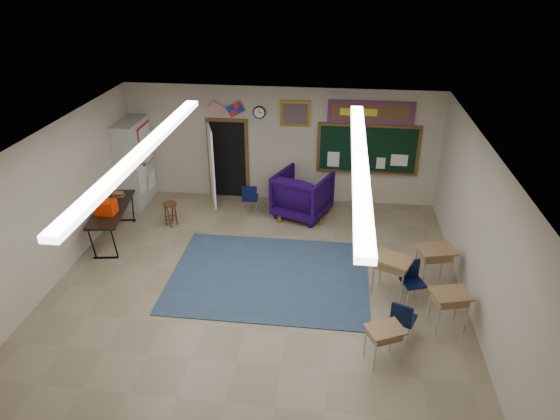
# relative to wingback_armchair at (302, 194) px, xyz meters

# --- Properties ---
(floor) EXTENTS (9.00, 9.00, 0.00)m
(floor) POSITION_rel_wingback_armchair_xyz_m (-0.64, -3.59, -0.57)
(floor) COLOR #85755C
(floor) RESTS_ON ground
(back_wall) EXTENTS (8.00, 0.04, 3.00)m
(back_wall) POSITION_rel_wingback_armchair_xyz_m (-0.64, 0.91, 0.93)
(back_wall) COLOR #A69A86
(back_wall) RESTS_ON floor
(left_wall) EXTENTS (0.04, 9.00, 3.00)m
(left_wall) POSITION_rel_wingback_armchair_xyz_m (-4.64, -3.59, 0.93)
(left_wall) COLOR #A69A86
(left_wall) RESTS_ON floor
(right_wall) EXTENTS (0.04, 9.00, 3.00)m
(right_wall) POSITION_rel_wingback_armchair_xyz_m (3.36, -3.59, 0.93)
(right_wall) COLOR #A69A86
(right_wall) RESTS_ON floor
(ceiling) EXTENTS (8.00, 9.00, 0.04)m
(ceiling) POSITION_rel_wingback_armchair_xyz_m (-0.64, -3.59, 2.43)
(ceiling) COLOR white
(ceiling) RESTS_ON back_wall
(area_rug) EXTENTS (4.00, 3.00, 0.02)m
(area_rug) POSITION_rel_wingback_armchair_xyz_m (-0.44, -2.79, -0.56)
(area_rug) COLOR #32475F
(area_rug) RESTS_ON floor
(fluorescent_strips) EXTENTS (3.86, 6.00, 0.10)m
(fluorescent_strips) POSITION_rel_wingback_armchair_xyz_m (-0.64, -3.59, 2.37)
(fluorescent_strips) COLOR white
(fluorescent_strips) RESTS_ON ceiling
(doorway) EXTENTS (1.10, 0.89, 2.16)m
(doorway) POSITION_rel_wingback_armchair_xyz_m (-2.14, 0.76, 0.49)
(doorway) COLOR black
(doorway) RESTS_ON back_wall
(chalkboard) EXTENTS (2.55, 0.14, 1.30)m
(chalkboard) POSITION_rel_wingback_armchair_xyz_m (1.56, 0.87, 0.90)
(chalkboard) COLOR brown
(chalkboard) RESTS_ON back_wall
(bulletin_board) EXTENTS (2.10, 0.05, 0.55)m
(bulletin_board) POSITION_rel_wingback_armchair_xyz_m (1.56, 0.87, 1.88)
(bulletin_board) COLOR red
(bulletin_board) RESTS_ON back_wall
(framed_art_print) EXTENTS (0.75, 0.05, 0.65)m
(framed_art_print) POSITION_rel_wingback_armchair_xyz_m (-0.29, 0.87, 1.78)
(framed_art_print) COLOR olive
(framed_art_print) RESTS_ON back_wall
(wall_clock) EXTENTS (0.32, 0.05, 0.32)m
(wall_clock) POSITION_rel_wingback_armchair_xyz_m (-1.19, 0.87, 1.78)
(wall_clock) COLOR black
(wall_clock) RESTS_ON back_wall
(wall_flags) EXTENTS (1.16, 0.06, 0.70)m
(wall_flags) POSITION_rel_wingback_armchair_xyz_m (-2.04, 0.85, 1.91)
(wall_flags) COLOR red
(wall_flags) RESTS_ON back_wall
(storage_cabinet) EXTENTS (0.59, 1.25, 2.20)m
(storage_cabinet) POSITION_rel_wingback_armchair_xyz_m (-4.35, 0.26, 0.53)
(storage_cabinet) COLOR #AFAFAA
(storage_cabinet) RESTS_ON floor
(wingback_armchair) EXTENTS (1.59, 1.61, 1.14)m
(wingback_armchair) POSITION_rel_wingback_armchair_xyz_m (0.00, 0.00, 0.00)
(wingback_armchair) COLOR #180536
(wingback_armchair) RESTS_ON floor
(student_chair_reading) EXTENTS (0.45, 0.45, 0.83)m
(student_chair_reading) POSITION_rel_wingback_armchair_xyz_m (-1.30, -0.08, -0.15)
(student_chair_reading) COLOR black
(student_chair_reading) RESTS_ON floor
(student_chair_desk_a) EXTENTS (0.53, 0.53, 0.81)m
(student_chair_desk_a) POSITION_rel_wingback_armchair_xyz_m (2.06, -4.34, -0.16)
(student_chair_desk_a) COLOR black
(student_chair_desk_a) RESTS_ON floor
(student_chair_desk_b) EXTENTS (0.52, 0.52, 0.82)m
(student_chair_desk_b) POSITION_rel_wingback_armchair_xyz_m (2.33, -3.29, -0.16)
(student_chair_desk_b) COLOR black
(student_chair_desk_b) RESTS_ON floor
(student_desk_front_left) EXTENTS (0.83, 0.75, 0.82)m
(student_desk_front_left) POSITION_rel_wingback_armchair_xyz_m (1.95, -3.11, -0.11)
(student_desk_front_left) COLOR brown
(student_desk_front_left) RESTS_ON floor
(student_desk_front_right) EXTENTS (0.79, 0.67, 0.82)m
(student_desk_front_right) POSITION_rel_wingback_armchair_xyz_m (2.80, -2.65, -0.11)
(student_desk_front_right) COLOR brown
(student_desk_front_right) RESTS_ON floor
(student_desk_back_left) EXTENTS (0.69, 0.62, 0.68)m
(student_desk_back_left) POSITION_rel_wingback_armchair_xyz_m (1.70, -4.94, -0.19)
(student_desk_back_left) COLOR brown
(student_desk_back_left) RESTS_ON floor
(student_desk_back_right) EXTENTS (0.73, 0.62, 0.75)m
(student_desk_back_right) POSITION_rel_wingback_armchair_xyz_m (2.85, -3.98, -0.15)
(student_desk_back_right) COLOR brown
(student_desk_back_right) RESTS_ON floor
(folding_table) EXTENTS (0.93, 2.01, 1.10)m
(folding_table) POSITION_rel_wingback_armchair_xyz_m (-4.18, -1.72, -0.13)
(folding_table) COLOR black
(folding_table) RESTS_ON floor
(wooden_stool) EXTENTS (0.34, 0.34, 0.59)m
(wooden_stool) POSITION_rel_wingback_armchair_xyz_m (-3.10, -0.93, -0.26)
(wooden_stool) COLOR #4B2A16
(wooden_stool) RESTS_ON floor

